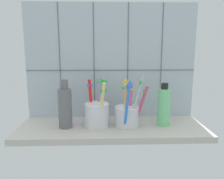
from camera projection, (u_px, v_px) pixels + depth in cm
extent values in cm
cube|color=#BCB7AD|center=(112.00, 129.00, 76.56)|extent=(64.00, 22.00, 2.00)
cube|color=#B2C1CC|center=(111.00, 64.00, 84.38)|extent=(64.00, 2.00, 45.00)
cube|color=slate|center=(60.00, 65.00, 82.66)|extent=(0.30, 0.20, 45.00)
cube|color=slate|center=(94.00, 64.00, 83.09)|extent=(0.30, 0.20, 45.00)
cube|color=slate|center=(128.00, 64.00, 83.52)|extent=(0.30, 0.20, 45.00)
cube|color=slate|center=(161.00, 64.00, 83.95)|extent=(0.30, 0.20, 45.00)
cube|color=slate|center=(111.00, 70.00, 83.70)|extent=(64.00, 0.20, 0.30)
cylinder|color=silver|center=(97.00, 116.00, 74.99)|extent=(8.23, 8.23, 7.87)
torus|color=silver|center=(97.00, 104.00, 74.26)|extent=(8.32, 8.32, 0.50)
cylinder|color=#9980B2|center=(99.00, 101.00, 78.66)|extent=(2.15, 5.46, 15.77)
cube|color=green|center=(100.00, 81.00, 79.14)|extent=(2.13, 1.42, 1.35)
cylinder|color=#ECDB7F|center=(102.00, 106.00, 71.45)|extent=(3.20, 4.67, 15.74)
cube|color=green|center=(103.00, 90.00, 69.47)|extent=(2.39, 1.88, 1.13)
cylinder|color=red|center=(91.00, 102.00, 77.69)|extent=(2.48, 5.44, 15.42)
cube|color=blue|center=(90.00, 86.00, 78.06)|extent=(2.02, 1.43, 1.11)
cylinder|color=#BBA29F|center=(101.00, 99.00, 78.85)|extent=(3.79, 6.79, 16.43)
cube|color=green|center=(103.00, 81.00, 79.84)|extent=(2.71, 2.06, 1.18)
cylinder|color=silver|center=(127.00, 117.00, 75.45)|extent=(8.17, 8.17, 6.63)
torus|color=silver|center=(127.00, 108.00, 74.84)|extent=(8.26, 8.26, 0.50)
cylinder|color=silver|center=(125.00, 101.00, 78.45)|extent=(1.41, 3.39, 15.57)
cube|color=yellow|center=(126.00, 82.00, 78.16)|extent=(2.19, 1.31, 1.23)
cylinder|color=#F5AA65|center=(126.00, 106.00, 71.84)|extent=(1.85, 4.87, 15.16)
cube|color=green|center=(126.00, 88.00, 69.12)|extent=(2.63, 1.41, 0.98)
cylinder|color=#307FF6|center=(127.00, 106.00, 69.37)|extent=(2.01, 6.12, 16.87)
cube|color=blue|center=(129.00, 87.00, 66.30)|extent=(2.11, 1.38, 1.03)
cylinder|color=#F25E8A|center=(130.00, 103.00, 77.38)|extent=(2.13, 2.43, 14.42)
cube|color=yellow|center=(131.00, 89.00, 76.78)|extent=(2.33, 2.01, 1.05)
cylinder|color=silver|center=(136.00, 101.00, 73.76)|extent=(5.00, 2.70, 17.41)
cube|color=green|center=(141.00, 82.00, 72.03)|extent=(1.64, 2.19, 1.25)
cylinder|color=#D54772|center=(141.00, 106.00, 74.59)|extent=(5.69, 2.25, 13.87)
cube|color=green|center=(145.00, 92.00, 74.06)|extent=(1.32, 2.09, 1.15)
cylinder|color=slate|center=(65.00, 108.00, 73.86)|extent=(4.55, 4.55, 13.34)
cylinder|color=slate|center=(64.00, 84.00, 72.35)|extent=(2.52, 2.52, 3.10)
cylinder|color=#76DA90|center=(164.00, 107.00, 76.33)|extent=(4.32, 4.32, 12.87)
cylinder|color=black|center=(165.00, 86.00, 74.96)|extent=(2.38, 2.38, 2.00)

